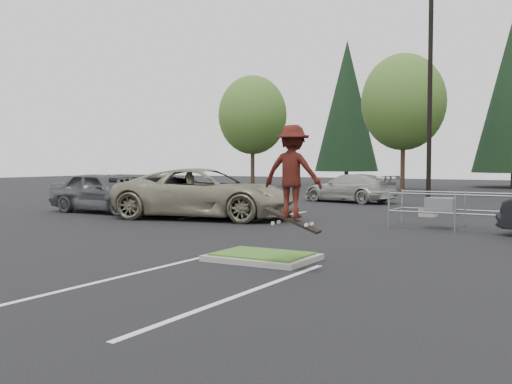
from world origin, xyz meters
The scene contains 13 objects.
ground centered at (0.00, 0.00, 0.00)m, with size 120.00×120.00×0.00m, color black.
grass_median centered at (0.00, 0.00, 0.08)m, with size 2.20×1.60×0.16m.
stall_lines centered at (-1.35, 6.02, 0.00)m, with size 22.62×17.60×0.01m.
light_pole centered at (0.50, 12.00, 4.56)m, with size 0.70×0.60×10.12m.
decid_a centered at (-18.01, 30.03, 5.58)m, with size 5.44×5.44×8.91m.
decid_b centered at (-6.01, 30.53, 6.04)m, with size 5.89×5.89×9.64m.
conif_a centered at (-14.00, 40.00, 7.10)m, with size 5.72×5.72×13.00m.
cart_corral centered at (2.03, 8.00, 0.74)m, with size 4.16×1.51×1.18m.
skateboarder centered at (1.20, -0.95, 1.93)m, with size 1.20×0.77×2.05m.
car_l_tan centered at (-6.50, 7.00, 0.93)m, with size 3.09×6.70×1.86m, color gray.
car_l_black centered at (-8.00, 7.50, 0.77)m, with size 2.15×5.30×1.54m, color black.
car_l_grey centered at (-11.50, 7.00, 0.85)m, with size 2.02×5.01×1.71m, color #4B4D53.
car_far_silver centered at (-5.00, 18.00, 0.73)m, with size 2.06×5.06×1.47m, color #B4B3AE.
Camera 1 is at (6.34, -11.12, 2.15)m, focal length 42.00 mm.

